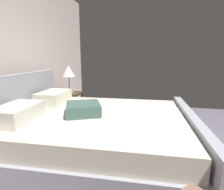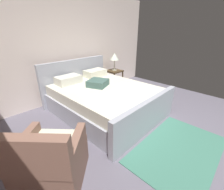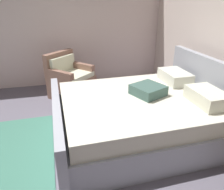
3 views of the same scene
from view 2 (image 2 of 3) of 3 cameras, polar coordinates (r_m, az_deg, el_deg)
name	(u,v)px [view 2 (image 2 of 3)]	position (r m, az deg, el deg)	size (l,w,h in m)	color
ground_plane	(185,145)	(2.95, 26.08, -16.64)	(5.28, 6.22, 0.02)	slate
wall_back	(76,47)	(4.38, -13.68, 17.36)	(5.40, 0.12, 2.73)	silver
bed	(103,98)	(3.47, -3.38, -1.11)	(2.01, 2.40, 1.09)	#A7AAB7
nightstand_right	(114,76)	(4.91, 0.89, 7.11)	(0.44, 0.44, 0.60)	#47341D
table_lamp_right	(114,57)	(4.77, 0.93, 14.26)	(0.27, 0.27, 0.55)	#B7B293
armchair	(51,160)	(2.08, -22.22, -22.00)	(1.03, 1.02, 0.90)	#8B6252
area_rug	(178,149)	(2.79, 23.89, -18.39)	(1.72, 1.07, 0.01)	#3F7965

